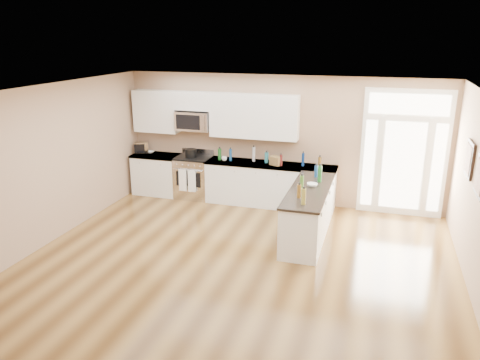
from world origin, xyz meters
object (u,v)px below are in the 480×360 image
object	(u,v)px
kitchen_range	(194,177)
peninsula_cabinet	(308,215)
toaster_oven	(142,147)
stockpot	(191,153)

from	to	relation	value
kitchen_range	peninsula_cabinet	bearing A→B (deg)	-26.80
peninsula_cabinet	toaster_oven	size ratio (longest dim) A/B	7.56
peninsula_cabinet	kitchen_range	distance (m)	3.21
peninsula_cabinet	toaster_oven	xyz separation A→B (m)	(-4.19, 1.53, 0.64)
stockpot	toaster_oven	distance (m)	1.27
kitchen_range	stockpot	distance (m)	0.57
peninsula_cabinet	stockpot	distance (m)	3.32
peninsula_cabinet	stockpot	xyz separation A→B (m)	(-2.92, 1.45, 0.61)
peninsula_cabinet	kitchen_range	bearing A→B (deg)	153.20
toaster_oven	stockpot	bearing A→B (deg)	-25.40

